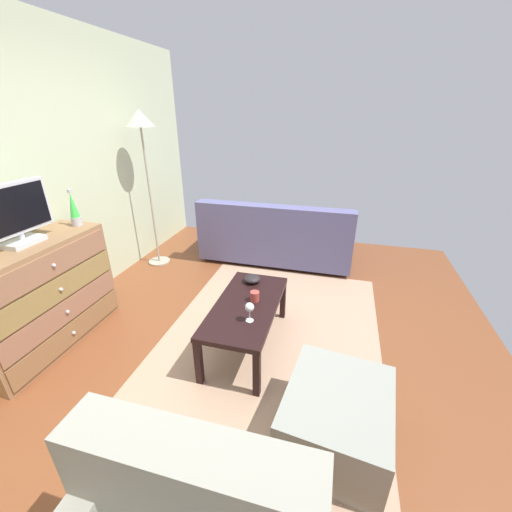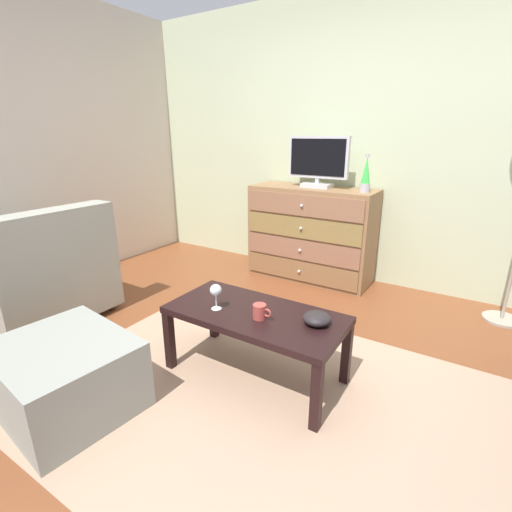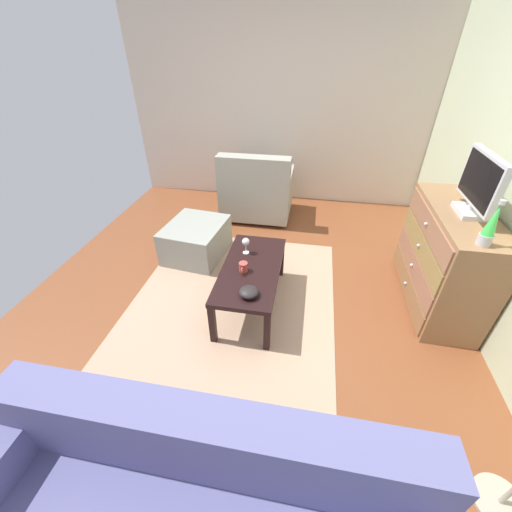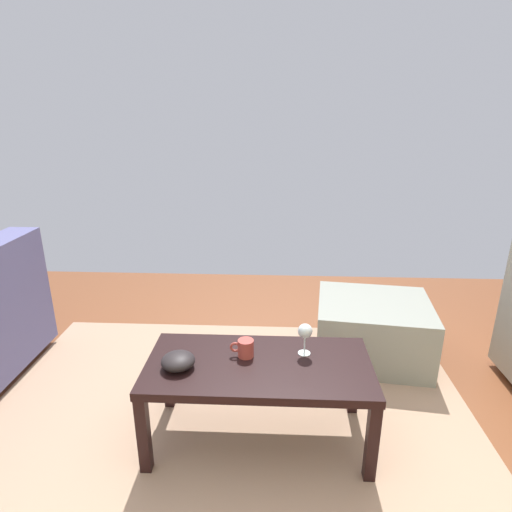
{
  "view_description": "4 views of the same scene",
  "coord_description": "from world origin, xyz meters",
  "px_view_note": "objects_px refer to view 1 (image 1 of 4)",
  "views": [
    {
      "loc": [
        -2.09,
        -0.67,
        1.88
      ],
      "look_at": [
        0.2,
        -0.06,
        0.79
      ],
      "focal_mm": 22.37,
      "sensor_mm": 36.0,
      "label": 1
    },
    {
      "loc": [
        1.06,
        -1.66,
        1.42
      ],
      "look_at": [
        -0.01,
        0.06,
        0.74
      ],
      "focal_mm": 25.83,
      "sensor_mm": 36.0,
      "label": 2
    },
    {
      "loc": [
        2.22,
        0.42,
        2.1
      ],
      "look_at": [
        0.24,
        0.06,
        0.7
      ],
      "focal_mm": 22.28,
      "sensor_mm": 36.0,
      "label": 3
    },
    {
      "loc": [
        -0.03,
        1.66,
        1.53
      ],
      "look_at": [
        0.05,
        -0.16,
        0.9
      ],
      "focal_mm": 29.56,
      "sensor_mm": 36.0,
      "label": 4
    }
  ],
  "objects_px": {
    "coffee_table": "(246,309)",
    "bowl_decorative": "(252,279)",
    "mug": "(255,296)",
    "ottoman": "(336,418)",
    "lava_lamp": "(74,210)",
    "couch_large": "(277,237)",
    "wine_glass": "(250,308)",
    "tv": "(14,214)",
    "dresser": "(40,297)",
    "standing_lamp": "(142,135)"
  },
  "relations": [
    {
      "from": "bowl_decorative",
      "to": "standing_lamp",
      "type": "bearing_deg",
      "value": 59.17
    },
    {
      "from": "couch_large",
      "to": "ottoman",
      "type": "relative_size",
      "value": 2.82
    },
    {
      "from": "bowl_decorative",
      "to": "ottoman",
      "type": "distance_m",
      "value": 1.38
    },
    {
      "from": "mug",
      "to": "ottoman",
      "type": "distance_m",
      "value": 1.09
    },
    {
      "from": "tv",
      "to": "lava_lamp",
      "type": "relative_size",
      "value": 1.79
    },
    {
      "from": "couch_large",
      "to": "lava_lamp",
      "type": "bearing_deg",
      "value": 138.19
    },
    {
      "from": "coffee_table",
      "to": "bowl_decorative",
      "type": "bearing_deg",
      "value": 8.42
    },
    {
      "from": "tv",
      "to": "standing_lamp",
      "type": "bearing_deg",
      "value": -2.48
    },
    {
      "from": "dresser",
      "to": "lava_lamp",
      "type": "bearing_deg",
      "value": -4.87
    },
    {
      "from": "dresser",
      "to": "mug",
      "type": "height_order",
      "value": "dresser"
    },
    {
      "from": "bowl_decorative",
      "to": "couch_large",
      "type": "relative_size",
      "value": 0.08
    },
    {
      "from": "wine_glass",
      "to": "mug",
      "type": "height_order",
      "value": "wine_glass"
    },
    {
      "from": "coffee_table",
      "to": "standing_lamp",
      "type": "distance_m",
      "value": 2.43
    },
    {
      "from": "dresser",
      "to": "coffee_table",
      "type": "relative_size",
      "value": 1.17
    },
    {
      "from": "coffee_table",
      "to": "standing_lamp",
      "type": "xyz_separation_m",
      "value": [
        1.3,
        1.63,
        1.25
      ]
    },
    {
      "from": "lava_lamp",
      "to": "wine_glass",
      "type": "relative_size",
      "value": 2.1
    },
    {
      "from": "coffee_table",
      "to": "mug",
      "type": "relative_size",
      "value": 9.18
    },
    {
      "from": "couch_large",
      "to": "wine_glass",
      "type": "bearing_deg",
      "value": -174.09
    },
    {
      "from": "couch_large",
      "to": "ottoman",
      "type": "xyz_separation_m",
      "value": [
        -2.51,
        -0.89,
        -0.13
      ]
    },
    {
      "from": "lava_lamp",
      "to": "ottoman",
      "type": "relative_size",
      "value": 0.47
    },
    {
      "from": "dresser",
      "to": "standing_lamp",
      "type": "bearing_deg",
      "value": -1.63
    },
    {
      "from": "lava_lamp",
      "to": "bowl_decorative",
      "type": "relative_size",
      "value": 2.15
    },
    {
      "from": "bowl_decorative",
      "to": "mug",
      "type": "bearing_deg",
      "value": -159.84
    },
    {
      "from": "tv",
      "to": "mug",
      "type": "distance_m",
      "value": 1.94
    },
    {
      "from": "dresser",
      "to": "standing_lamp",
      "type": "distance_m",
      "value": 2.06
    },
    {
      "from": "coffee_table",
      "to": "mug",
      "type": "height_order",
      "value": "mug"
    },
    {
      "from": "wine_glass",
      "to": "standing_lamp",
      "type": "distance_m",
      "value": 2.54
    },
    {
      "from": "dresser",
      "to": "lava_lamp",
      "type": "height_order",
      "value": "lava_lamp"
    },
    {
      "from": "dresser",
      "to": "wine_glass",
      "type": "relative_size",
      "value": 7.77
    },
    {
      "from": "tv",
      "to": "dresser",
      "type": "bearing_deg",
      "value": -140.19
    },
    {
      "from": "dresser",
      "to": "tv",
      "type": "bearing_deg",
      "value": 39.81
    },
    {
      "from": "mug",
      "to": "ottoman",
      "type": "bearing_deg",
      "value": -137.02
    },
    {
      "from": "wine_glass",
      "to": "bowl_decorative",
      "type": "distance_m",
      "value": 0.6
    },
    {
      "from": "coffee_table",
      "to": "bowl_decorative",
      "type": "height_order",
      "value": "bowl_decorative"
    },
    {
      "from": "dresser",
      "to": "mug",
      "type": "distance_m",
      "value": 1.79
    },
    {
      "from": "bowl_decorative",
      "to": "standing_lamp",
      "type": "xyz_separation_m",
      "value": [
        0.94,
        1.58,
        1.16
      ]
    },
    {
      "from": "bowl_decorative",
      "to": "dresser",
      "type": "bearing_deg",
      "value": 115.04
    },
    {
      "from": "lava_lamp",
      "to": "mug",
      "type": "distance_m",
      "value": 1.79
    },
    {
      "from": "couch_large",
      "to": "mug",
      "type": "bearing_deg",
      "value": -174.29
    },
    {
      "from": "lava_lamp",
      "to": "couch_large",
      "type": "xyz_separation_m",
      "value": [
        1.69,
        -1.52,
        -0.75
      ]
    },
    {
      "from": "wine_glass",
      "to": "ottoman",
      "type": "relative_size",
      "value": 0.22
    },
    {
      "from": "mug",
      "to": "couch_large",
      "type": "distance_m",
      "value": 1.76
    },
    {
      "from": "lava_lamp",
      "to": "wine_glass",
      "type": "distance_m",
      "value": 1.83
    },
    {
      "from": "wine_glass",
      "to": "bowl_decorative",
      "type": "bearing_deg",
      "value": 14.02
    },
    {
      "from": "coffee_table",
      "to": "bowl_decorative",
      "type": "distance_m",
      "value": 0.38
    },
    {
      "from": "tv",
      "to": "ottoman",
      "type": "distance_m",
      "value": 2.68
    },
    {
      "from": "tv",
      "to": "wine_glass",
      "type": "bearing_deg",
      "value": -85.16
    },
    {
      "from": "couch_large",
      "to": "tv",
      "type": "bearing_deg",
      "value": 143.96
    },
    {
      "from": "coffee_table",
      "to": "ottoman",
      "type": "distance_m",
      "value": 1.06
    },
    {
      "from": "lava_lamp",
      "to": "couch_large",
      "type": "relative_size",
      "value": 0.17
    }
  ]
}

